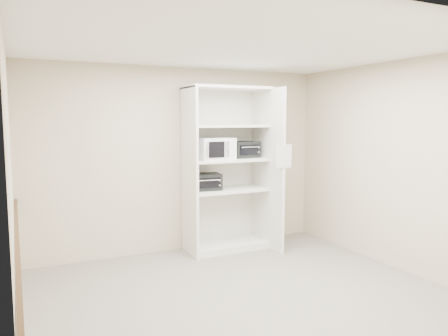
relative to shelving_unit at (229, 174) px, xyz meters
name	(u,v)px	position (x,y,z in m)	size (l,w,h in m)	color
floor	(244,296)	(-0.67, -1.70, -1.13)	(4.50, 4.00, 0.01)	slate
ceiling	(245,46)	(-0.67, -1.70, 1.57)	(4.50, 4.00, 0.01)	white
wall_back	(180,160)	(-0.67, 0.30, 0.22)	(4.50, 0.02, 2.70)	beige
wall_front	(389,210)	(-0.67, -3.70, 0.22)	(4.50, 0.02, 2.70)	beige
wall_left	(11,190)	(-2.92, -1.70, 0.22)	(0.02, 4.00, 2.70)	beige
wall_right	(398,166)	(1.58, -1.70, 0.22)	(0.02, 4.00, 2.70)	beige
shelving_unit	(229,174)	(0.00, 0.00, 0.00)	(1.24, 0.92, 2.42)	beige
microwave	(214,149)	(-0.27, -0.05, 0.39)	(0.52, 0.39, 0.31)	white
toaster_oven_upper	(243,149)	(0.25, 0.03, 0.36)	(0.42, 0.32, 0.24)	black
toaster_oven_lower	(205,182)	(-0.38, 0.02, -0.09)	(0.43, 0.32, 0.24)	black
paper_sign	(284,156)	(0.55, -0.63, 0.30)	(0.25, 0.01, 0.32)	white
chair_rail	(17,241)	(-2.89, -1.70, -0.23)	(0.04, 3.98, 0.08)	#3E2813
wall_poster	(12,154)	(-2.90, -0.75, 0.46)	(0.01, 0.20, 0.28)	silver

